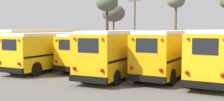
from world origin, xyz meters
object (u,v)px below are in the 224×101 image
object	(u,v)px
school_bus_1	(56,49)
bare_tree_3	(107,4)
school_bus_4	(171,51)
school_bus_5	(218,53)
bare_tree_0	(176,3)
bare_tree_2	(114,13)
utility_pole	(135,22)
school_bus_2	(102,49)
school_bus_0	(42,45)
school_bus_3	(125,51)

from	to	relation	value
school_bus_1	bare_tree_3	size ratio (longest dim) A/B	1.24
school_bus_4	school_bus_5	distance (m)	3.21
bare_tree_0	bare_tree_2	xyz separation A→B (m)	(-11.09, 1.99, -1.12)
school_bus_1	bare_tree_3	xyz separation A→B (m)	(-4.56, 17.48, 5.26)
school_bus_4	utility_pole	size ratio (longest dim) A/B	1.24
school_bus_2	school_bus_4	size ratio (longest dim) A/B	0.99
school_bus_5	bare_tree_2	world-z (taller)	bare_tree_2
school_bus_4	bare_tree_2	world-z (taller)	bare_tree_2
school_bus_0	school_bus_1	world-z (taller)	school_bus_0
school_bus_0	school_bus_4	xyz separation A→B (m)	(12.80, -0.82, -0.01)
school_bus_3	bare_tree_3	world-z (taller)	bare_tree_3
school_bus_4	bare_tree_0	size ratio (longest dim) A/B	1.20
school_bus_2	utility_pole	xyz separation A→B (m)	(-2.60, 13.36, 2.57)
school_bus_0	bare_tree_0	bearing A→B (deg)	68.69
school_bus_4	school_bus_5	xyz separation A→B (m)	(3.20, -0.31, 0.03)
school_bus_5	bare_tree_3	world-z (taller)	bare_tree_3
bare_tree_0	bare_tree_2	world-z (taller)	bare_tree_0
school_bus_2	school_bus_5	xyz separation A→B (m)	(9.60, -1.42, 0.16)
utility_pole	school_bus_2	bearing A→B (deg)	-78.99
utility_pole	school_bus_4	bearing A→B (deg)	-58.12
school_bus_3	utility_pole	world-z (taller)	utility_pole
school_bus_2	school_bus_1	bearing A→B (deg)	-145.50
school_bus_3	school_bus_0	bearing A→B (deg)	168.65
school_bus_2	utility_pole	bearing A→B (deg)	101.01
school_bus_5	bare_tree_0	distance (m)	23.03
school_bus_1	school_bus_4	xyz separation A→B (m)	(9.60, 1.09, 0.09)
utility_pole	bare_tree_2	bearing A→B (deg)	132.00
school_bus_2	school_bus_4	world-z (taller)	school_bus_4
school_bus_0	school_bus_5	distance (m)	16.04
bare_tree_2	school_bus_2	bearing A→B (deg)	-65.33
bare_tree_3	bare_tree_0	bearing A→B (deg)	24.43
school_bus_0	bare_tree_2	xyz separation A→B (m)	(-3.42, 21.66, 4.19)
school_bus_2	school_bus_3	xyz separation A→B (m)	(3.20, -2.22, 0.12)
school_bus_2	bare_tree_3	size ratio (longest dim) A/B	1.20
school_bus_0	utility_pole	xyz separation A→B (m)	(3.80, 13.65, 2.43)
school_bus_1	school_bus_5	size ratio (longest dim) A/B	1.03
school_bus_5	school_bus_2	bearing A→B (deg)	171.59
school_bus_1	bare_tree_0	size ratio (longest dim) A/B	1.24
school_bus_2	bare_tree_2	world-z (taller)	bare_tree_2
school_bus_2	school_bus_5	distance (m)	9.70
school_bus_0	bare_tree_3	distance (m)	16.46
school_bus_5	bare_tree_0	world-z (taller)	bare_tree_0
school_bus_0	school_bus_5	world-z (taller)	school_bus_5
school_bus_3	bare_tree_0	size ratio (longest dim) A/B	1.32
school_bus_1	school_bus_5	bearing A→B (deg)	3.48
school_bus_0	school_bus_5	size ratio (longest dim) A/B	0.98
school_bus_1	bare_tree_2	distance (m)	24.86
school_bus_3	bare_tree_2	xyz separation A→B (m)	(-13.02, 23.59, 4.21)
school_bus_4	school_bus_5	world-z (taller)	school_bus_5
school_bus_1	school_bus_2	distance (m)	3.88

